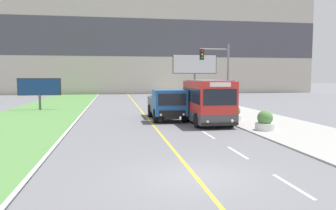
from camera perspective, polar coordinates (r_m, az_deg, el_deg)
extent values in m
plane|color=slate|center=(11.45, 4.86, -12.38)|extent=(300.00, 300.00, 0.00)
cube|color=#B2B2AD|center=(11.47, -24.03, -12.55)|extent=(0.16, 140.00, 0.08)
cube|color=gold|center=(11.44, 4.86, -12.36)|extent=(0.14, 140.00, 0.01)
cube|color=silver|center=(11.22, 20.85, -13.03)|extent=(0.12, 2.40, 0.01)
cube|color=silver|center=(15.22, 12.00, -8.09)|extent=(0.12, 2.40, 0.01)
cube|color=silver|center=(19.48, 7.03, -5.16)|extent=(0.12, 2.40, 0.01)
cube|color=silver|center=(23.87, 3.90, -3.28)|extent=(0.12, 2.40, 0.01)
cube|color=silver|center=(28.33, 1.75, -1.97)|extent=(0.12, 2.40, 0.01)
cube|color=silver|center=(32.82, 0.18, -1.03)|extent=(0.12, 2.40, 0.01)
cube|color=silver|center=(37.34, -1.00, -0.31)|extent=(0.12, 2.40, 0.01)
cube|color=silver|center=(41.88, -1.93, 0.26)|extent=(0.12, 2.40, 0.01)
cube|color=silver|center=(46.43, -2.67, 0.71)|extent=(0.12, 2.40, 0.01)
cube|color=beige|center=(70.07, -7.32, 10.82)|extent=(80.00, 8.00, 21.32)
cube|color=#4C4C56|center=(66.14, -7.19, 11.64)|extent=(80.00, 0.04, 7.46)
cube|color=red|center=(23.66, 6.97, 0.72)|extent=(2.51, 5.39, 2.82)
cube|color=#4C4C51|center=(23.76, 6.94, -1.83)|extent=(2.53, 5.41, 0.70)
cube|color=black|center=(23.63, 6.98, 1.74)|extent=(2.53, 4.96, 0.99)
cube|color=gray|center=(23.60, 7.01, 4.23)|extent=(2.13, 4.85, 0.08)
cube|color=black|center=(21.05, 9.07, 1.33)|extent=(2.21, 0.04, 1.04)
cube|color=black|center=(21.21, 9.02, -3.34)|extent=(2.46, 0.06, 0.20)
sphere|color=#F4EAB2|center=(20.93, 6.91, -2.87)|extent=(0.20, 0.20, 0.20)
sphere|color=#F4EAB2|center=(21.45, 11.10, -2.74)|extent=(0.20, 0.20, 0.20)
cube|color=white|center=(21.01, 9.10, 3.53)|extent=(1.38, 0.04, 0.28)
cylinder|color=black|center=(22.01, 5.07, -2.67)|extent=(0.28, 1.00, 1.00)
cylinder|color=black|center=(22.73, 10.90, -2.50)|extent=(0.28, 1.00, 1.00)
cylinder|color=black|center=(25.13, 3.22, -1.72)|extent=(0.28, 1.00, 1.00)
cylinder|color=black|center=(25.76, 8.40, -1.60)|extent=(0.28, 1.00, 1.00)
cube|color=black|center=(26.66, -0.44, -1.45)|extent=(1.08, 6.20, 0.20)
cube|color=#235BA3|center=(24.61, 0.28, 0.46)|extent=(2.39, 2.24, 1.89)
cube|color=black|center=(23.47, 0.75, 0.94)|extent=(2.03, 0.04, 0.85)
cube|color=black|center=(23.55, 0.75, -1.50)|extent=(1.91, 0.06, 0.44)
sphere|color=silver|center=(23.42, -1.26, -1.72)|extent=(0.18, 0.18, 0.18)
sphere|color=silver|center=(23.71, 2.75, -1.64)|extent=(0.18, 0.18, 0.18)
cube|color=slate|center=(27.86, -0.85, -0.84)|extent=(2.27, 3.71, 0.12)
cube|color=slate|center=(27.68, -3.05, 0.21)|extent=(0.12, 3.71, 1.18)
cube|color=slate|center=(28.00, 1.33, 0.27)|extent=(0.12, 3.71, 1.18)
cube|color=slate|center=(26.05, -0.25, -0.07)|extent=(2.27, 0.12, 1.18)
cube|color=slate|center=(29.59, -1.37, 0.52)|extent=(2.27, 0.12, 1.18)
cube|color=slate|center=(26.00, -0.26, 1.48)|extent=(2.27, 0.12, 0.24)
cylinder|color=black|center=(24.33, -2.19, -1.89)|extent=(0.30, 1.04, 1.04)
cylinder|color=black|center=(24.70, 2.88, -1.79)|extent=(0.30, 1.04, 1.04)
cylinder|color=black|center=(27.91, -3.13, -1.01)|extent=(0.30, 1.04, 1.04)
cylinder|color=black|center=(28.24, 1.31, -0.94)|extent=(0.30, 1.04, 1.04)
cylinder|color=slate|center=(25.24, 10.39, 3.77)|extent=(0.16, 0.16, 5.86)
cylinder|color=slate|center=(24.96, 8.07, 9.60)|extent=(2.20, 0.10, 0.10)
cube|color=black|center=(24.66, 5.91, 8.75)|extent=(0.28, 0.24, 0.80)
sphere|color=red|center=(24.56, 5.99, 9.33)|extent=(0.14, 0.14, 0.14)
sphere|color=orange|center=(24.54, 5.99, 8.77)|extent=(0.14, 0.14, 0.14)
sphere|color=green|center=(24.52, 5.98, 8.21)|extent=(0.14, 0.14, 0.14)
cylinder|color=#59595B|center=(43.40, 4.64, 2.99)|extent=(0.24, 0.24, 3.92)
cube|color=#333333|center=(43.41, 4.67, 7.13)|extent=(5.88, 0.20, 2.51)
cube|color=silver|center=(43.30, 4.71, 7.13)|extent=(5.72, 0.02, 2.35)
cylinder|color=#59595B|center=(36.22, -21.41, 0.45)|extent=(0.24, 0.24, 1.59)
cube|color=#333333|center=(36.14, -21.49, 2.98)|extent=(4.29, 0.20, 1.77)
cube|color=navy|center=(36.03, -21.53, 2.97)|extent=(4.13, 0.02, 1.61)
cylinder|color=silver|center=(21.39, 16.51, -3.61)|extent=(1.20, 1.20, 0.45)
sphere|color=#518442|center=(21.32, 16.55, -2.14)|extent=(0.96, 0.96, 0.96)
cylinder|color=silver|center=(25.68, 11.46, -2.15)|extent=(1.15, 1.15, 0.41)
sphere|color=#518442|center=(25.62, 11.48, -0.99)|extent=(0.92, 0.92, 0.92)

